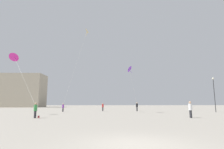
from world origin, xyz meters
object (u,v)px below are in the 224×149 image
Objects in this scene: person_in_purple at (63,107)px; kite_magenta_diamond at (14,57)px; kite_amber_delta at (86,33)px; handbag_beside_flyer at (39,117)px; person_in_red at (103,107)px; kite_violet_diamond at (129,69)px; building_centre_hall at (16,91)px; person_in_white at (190,109)px; person_in_black at (137,106)px; person_in_green at (35,110)px; lamppost_east at (214,89)px.

kite_magenta_diamond is at bearing -127.84° from person_in_purple.
kite_amber_delta is 40.22× the size of handbag_beside_flyer.
person_in_red is at bearing 68.09° from handbag_beside_flyer.
kite_violet_diamond is 22.89× the size of handbag_beside_flyer.
building_centre_hall is at bearing 130.53° from kite_violet_diamond.
handbag_beside_flyer is (5.88, -5.70, -8.01)m from kite_magenta_diamond.
building_centre_hall is (-45.36, 57.94, 5.80)m from person_in_white.
person_in_red is 0.22× the size of kite_magenta_diamond.
person_in_purple is at bearing 41.31° from person_in_red.
kite_violet_diamond is at bearing -49.47° from building_centre_hall.
kite_magenta_diamond is 56.44m from building_centre_hall.
handbag_beside_flyer is (-13.91, -16.59, -0.86)m from person_in_black.
handbag_beside_flyer is at bearing 88.88° from person_in_red.
building_centre_hall is 71.35× the size of handbag_beside_flyer.
kite_magenta_diamond reaches higher than person_in_red.
kite_violet_diamond is at bearing 142.01° from person_in_red.
lamppost_east is (27.50, 11.62, 3.17)m from person_in_green.
kite_violet_diamond is at bearing 4.39° from kite_amber_delta.
person_in_green is 16.34m from kite_amber_delta.
kite_magenta_diamond is at bearing 135.92° from handbag_beside_flyer.
kite_amber_delta is (-2.94, -7.94, 12.53)m from person_in_red.
handbag_beside_flyer is (28.94, -57.19, -6.66)m from building_centre_hall.
person_in_red is 0.23× the size of kite_violet_diamond.
person_in_red is 0.93× the size of person_in_black.
person_in_black is at bearing -94.75° from person_in_green.
lamppost_east reaches higher than person_in_white.
person_in_purple is (-0.14, 14.65, -0.03)m from person_in_green.
person_in_black is at bearing -165.43° from person_in_red.
person_in_purple is 0.07× the size of building_centre_hall.
handbag_beside_flyer is at bearing -63.16° from building_centre_hall.
person_in_red reaches higher than handbag_beside_flyer.
kite_amber_delta is at bearing -175.61° from kite_violet_diamond.
handbag_beside_flyer is (0.49, -14.55, -0.74)m from person_in_purple.
kite_amber_delta is (4.52, -5.15, 12.58)m from person_in_purple.
person_in_white is 20.40m from person_in_red.
person_in_black reaches higher than person_in_purple.
person_in_black is (6.93, -0.75, 0.07)m from person_in_red.
person_in_black is 0.08× the size of building_centre_hall.
kite_magenta_diamond is (-22.30, 6.44, 7.15)m from person_in_white.
person_in_black is at bearing 159.05° from lamppost_east.
kite_violet_diamond is 0.32× the size of building_centre_hall.
person_in_green is at bearing -139.50° from kite_violet_diamond.
person_in_white is 5.60× the size of handbag_beside_flyer.
kite_violet_diamond is 16.12m from lamppost_east.
person_in_red is 6.97m from person_in_black.
kite_magenta_diamond is at bearing -65.88° from building_centre_hall.
kite_amber_delta is at bearing -55.20° from person_in_purple.
person_in_red is 1.05× the size of person_in_purple.
person_in_red is at bearing 101.46° from person_in_white.
person_in_green is 0.86m from handbag_beside_flyer.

